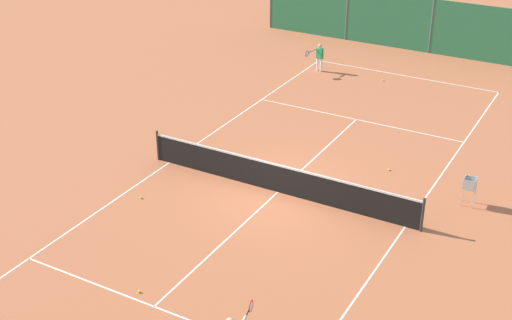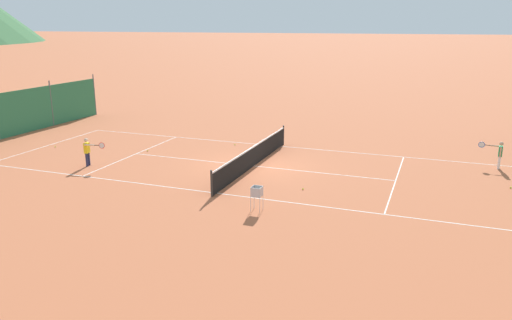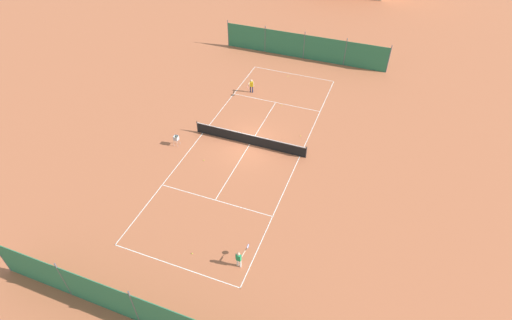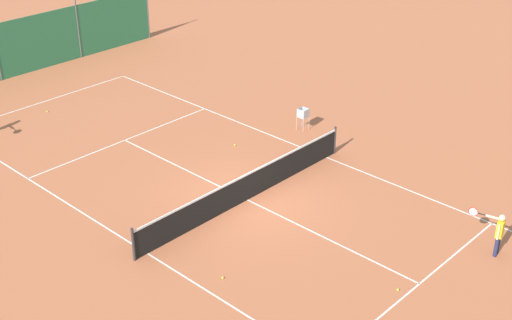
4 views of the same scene
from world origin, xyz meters
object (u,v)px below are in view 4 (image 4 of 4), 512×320
at_px(player_near_service, 498,231).
at_px(tennis_ball_service_box, 235,145).
at_px(tennis_ball_near_corner, 47,111).
at_px(tennis_ball_far_corner, 398,290).
at_px(tennis_net, 247,186).
at_px(tennis_ball_by_net_right, 223,278).
at_px(ball_hopper, 303,114).

xyz_separation_m(player_near_service, tennis_ball_service_box, (0.15, -10.24, -0.73)).
bearing_deg(tennis_ball_near_corner, tennis_ball_far_corner, 89.72).
bearing_deg(player_near_service, tennis_ball_service_box, -89.16).
distance_m(tennis_net, tennis_ball_service_box, 3.98).
distance_m(player_near_service, tennis_ball_far_corner, 3.55).
height_order(tennis_ball_service_box, tennis_ball_far_corner, same).
distance_m(tennis_ball_near_corner, tennis_ball_far_corner, 16.97).
height_order(tennis_net, tennis_ball_by_net_right, tennis_net).
xyz_separation_m(tennis_net, tennis_ball_by_net_right, (3.45, 2.41, -0.47)).
bearing_deg(tennis_net, tennis_ball_by_net_right, 34.89).
distance_m(player_near_service, tennis_ball_service_box, 10.27).
xyz_separation_m(tennis_ball_near_corner, tennis_ball_far_corner, (0.08, 16.97, 0.00)).
height_order(tennis_ball_far_corner, ball_hopper, ball_hopper).
bearing_deg(tennis_ball_far_corner, ball_hopper, -125.79).
relative_size(player_near_service, tennis_ball_by_net_right, 19.97).
relative_size(tennis_ball_service_box, tennis_ball_by_net_right, 1.00).
bearing_deg(tennis_ball_by_net_right, tennis_ball_far_corner, 126.95).
bearing_deg(tennis_ball_by_net_right, tennis_ball_near_corner, -102.31).
bearing_deg(tennis_ball_far_corner, tennis_net, -96.01).
xyz_separation_m(tennis_ball_by_net_right, tennis_ball_far_corner, (-2.81, 3.73, 0.00)).
bearing_deg(tennis_ball_near_corner, tennis_ball_by_net_right, 77.69).
bearing_deg(tennis_ball_near_corner, ball_hopper, 123.97).
bearing_deg(tennis_ball_near_corner, tennis_ball_service_box, 111.57).
bearing_deg(player_near_service, ball_hopper, -105.86).
relative_size(tennis_net, tennis_ball_by_net_right, 139.09).
xyz_separation_m(player_near_service, tennis_ball_far_corner, (3.31, -1.06, -0.73)).
height_order(tennis_ball_service_box, tennis_ball_near_corner, same).
distance_m(tennis_ball_service_box, ball_hopper, 3.01).
height_order(player_near_service, tennis_ball_by_net_right, player_near_service).
bearing_deg(tennis_ball_service_box, tennis_ball_far_corner, 71.03).
xyz_separation_m(tennis_ball_service_box, tennis_ball_by_net_right, (5.96, 5.45, 0.00)).
relative_size(tennis_net, tennis_ball_near_corner, 139.09).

